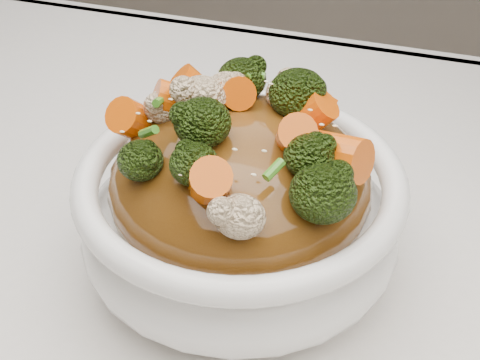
% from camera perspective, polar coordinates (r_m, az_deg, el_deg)
% --- Properties ---
extents(tablecloth, '(1.20, 0.80, 0.04)m').
position_cam_1_polar(tablecloth, '(0.46, 3.43, -12.61)').
color(tablecloth, silver).
rests_on(tablecloth, dining_table).
extents(bowl, '(0.22, 0.22, 0.08)m').
position_cam_1_polar(bowl, '(0.44, -0.00, -3.26)').
color(bowl, white).
rests_on(bowl, tablecloth).
extents(sauce_base, '(0.17, 0.17, 0.09)m').
position_cam_1_polar(sauce_base, '(0.42, -0.00, -0.31)').
color(sauce_base, '#522F0E').
rests_on(sauce_base, bowl).
extents(carrots, '(0.17, 0.17, 0.05)m').
position_cam_1_polar(carrots, '(0.39, -0.00, 6.74)').
color(carrots, '#D85407').
rests_on(carrots, sauce_base).
extents(broccoli, '(0.17, 0.17, 0.04)m').
position_cam_1_polar(broccoli, '(0.39, -0.00, 6.62)').
color(broccoli, black).
rests_on(broccoli, sauce_base).
extents(cauliflower, '(0.17, 0.17, 0.03)m').
position_cam_1_polar(cauliflower, '(0.39, -0.00, 6.38)').
color(cauliflower, beige).
rests_on(cauliflower, sauce_base).
extents(scallions, '(0.13, 0.13, 0.02)m').
position_cam_1_polar(scallions, '(0.39, -0.00, 6.87)').
color(scallions, '#38791B').
rests_on(scallions, sauce_base).
extents(sesame_seeds, '(0.16, 0.16, 0.01)m').
position_cam_1_polar(sesame_seeds, '(0.39, -0.00, 6.87)').
color(sesame_seeds, beige).
rests_on(sesame_seeds, sauce_base).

